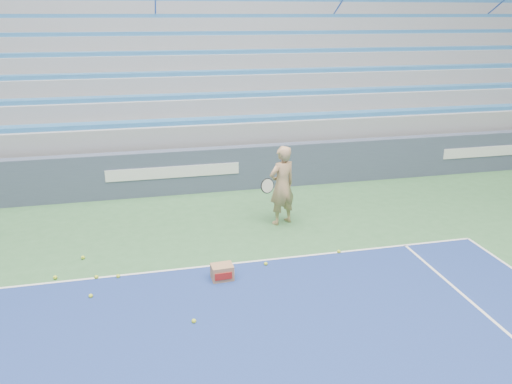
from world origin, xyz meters
TOP-DOWN VIEW (x-y plane):
  - sponsor_barrier at (0.00, 15.88)m, footprint 30.00×0.32m
  - bleachers at (0.00, 21.60)m, footprint 31.00×9.15m
  - tennis_player at (2.09, 13.48)m, footprint 0.97×0.92m
  - ball_box at (0.48, 11.39)m, footprint 0.37×0.30m
  - tennis_ball_0 at (2.75, 11.87)m, footprint 0.07×0.07m
  - tennis_ball_1 at (-1.88, 12.68)m, footprint 0.07×0.07m
  - tennis_ball_2 at (-1.23, 11.83)m, footprint 0.07×0.07m
  - tennis_ball_3 at (-1.59, 11.88)m, footprint 0.07×0.07m
  - tennis_ball_4 at (-0.12, 10.24)m, footprint 0.07×0.07m
  - tennis_ball_5 at (-2.26, 12.02)m, footprint 0.07×0.07m
  - tennis_ball_6 at (1.31, 11.70)m, footprint 0.07×0.07m
  - tennis_ball_7 at (-1.63, 11.28)m, footprint 0.07×0.07m

SIDE VIEW (x-z plane):
  - tennis_ball_0 at x=2.75m, z-range 0.00..0.07m
  - tennis_ball_1 at x=-1.88m, z-range 0.00..0.07m
  - tennis_ball_2 at x=-1.23m, z-range 0.00..0.07m
  - tennis_ball_3 at x=-1.59m, z-range 0.00..0.07m
  - tennis_ball_4 at x=-0.12m, z-range 0.00..0.07m
  - tennis_ball_5 at x=-2.26m, z-range 0.00..0.07m
  - tennis_ball_6 at x=1.31m, z-range 0.00..0.07m
  - tennis_ball_7 at x=-1.63m, z-range 0.00..0.07m
  - ball_box at x=0.48m, z-range 0.00..0.27m
  - sponsor_barrier at x=0.00m, z-range 0.00..1.10m
  - tennis_player at x=2.09m, z-range 0.00..1.69m
  - bleachers at x=0.00m, z-range -1.29..6.01m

